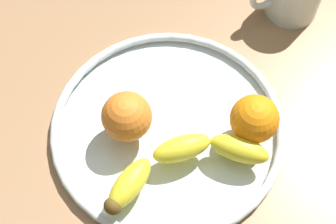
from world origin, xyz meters
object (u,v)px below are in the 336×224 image
object	(u,v)px
orange_front_right	(127,117)
fruit_bowl	(168,127)
banana	(181,162)
orange_center	(254,119)

from	to	relation	value
orange_front_right	fruit_bowl	bearing A→B (deg)	167.31
banana	orange_front_right	world-z (taller)	orange_front_right
fruit_bowl	orange_front_right	world-z (taller)	orange_front_right
fruit_bowl	orange_front_right	size ratio (longest dim) A/B	4.84
fruit_bowl	banana	size ratio (longest dim) A/B	1.40
fruit_bowl	banana	distance (cm)	6.96
banana	orange_center	distance (cm)	10.78
banana	orange_front_right	distance (cm)	8.87
orange_front_right	orange_center	bearing A→B (deg)	157.54
banana	orange_center	world-z (taller)	orange_center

